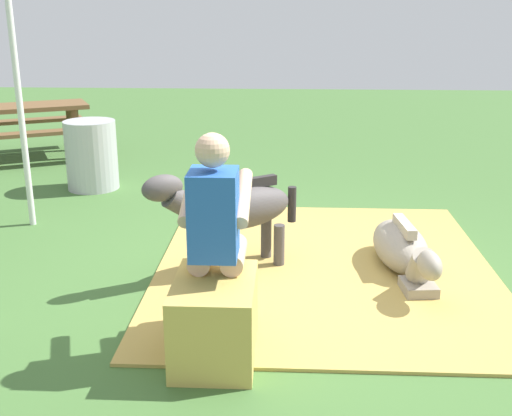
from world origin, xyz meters
TOP-DOWN VIEW (x-y plane):
  - ground_plane at (0.00, 0.00)m, footprint 24.00×24.00m
  - hay_patch at (0.27, -0.27)m, footprint 3.16×2.72m
  - hay_bale at (-1.15, 0.48)m, footprint 0.69×0.49m
  - person_seated at (-0.99, 0.48)m, footprint 0.66×0.41m
  - pony_standing at (0.16, 0.47)m, footprint 0.91×1.18m
  - pony_lying at (0.24, -0.89)m, footprint 1.35×0.49m
  - water_barrel at (2.56, 2.34)m, footprint 0.59×0.59m
  - tent_pole_right at (1.24, 2.56)m, footprint 0.06×0.06m
  - picnic_bench at (4.08, 3.63)m, footprint 1.83×1.92m

SIDE VIEW (x-z plane):
  - ground_plane at x=0.00m, z-range 0.00..0.00m
  - hay_patch at x=0.27m, z-range 0.00..0.02m
  - pony_lying at x=0.24m, z-range -0.02..0.40m
  - hay_bale at x=-1.15m, z-range 0.00..0.51m
  - water_barrel at x=2.56m, z-range 0.00..0.80m
  - pony_standing at x=0.16m, z-range 0.09..0.98m
  - picnic_bench at x=4.08m, z-range 0.20..0.95m
  - person_seated at x=-0.99m, z-range 0.08..1.47m
  - tent_pole_right at x=1.24m, z-range 0.00..2.22m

